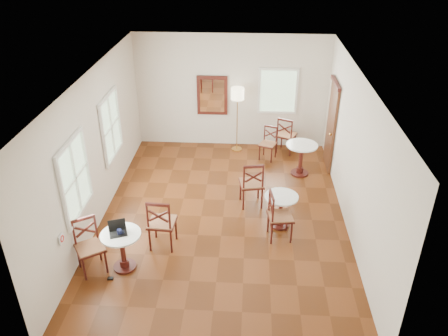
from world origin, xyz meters
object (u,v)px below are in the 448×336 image
chair_near_b (90,246)px  mouse (112,229)px  cafe_table_mid (281,207)px  power_adapter (110,278)px  chair_back_a (286,135)px  chair_mid_a (252,184)px  floor_lamp (237,98)px  cafe_table_near (122,247)px  water_glass (125,227)px  chair_back_b (268,143)px  chair_near_a (162,223)px  laptop (118,230)px  chair_mid_b (279,216)px  cafe_table_back (301,156)px  navy_mug (120,232)px

chair_near_b → mouse: (0.37, 0.19, 0.25)m
cafe_table_mid → power_adapter: bearing=-149.6°
cafe_table_mid → chair_back_a: chair_back_a is taller
power_adapter → chair_mid_a: bearing=45.9°
floor_lamp → chair_near_b: bearing=-115.9°
cafe_table_near → water_glass: 0.36m
chair_back_a → chair_back_b: bearing=62.9°
cafe_table_near → chair_back_b: size_ratio=0.86×
chair_mid_a → cafe_table_near: bearing=33.6°
floor_lamp → cafe_table_near: bearing=-110.8°
chair_near_a → chair_back_b: 4.23m
chair_near_a → laptop: size_ratio=2.95×
chair_mid_b → floor_lamp: bearing=5.1°
cafe_table_mid → water_glass: (-2.76, -1.29, 0.35)m
cafe_table_back → chair_back_a: chair_back_a is taller
chair_near_b → power_adapter: 0.66m
cafe_table_mid → laptop: (-2.86, -1.39, 0.36)m
chair_back_a → navy_mug: (-3.12, -4.74, 0.29)m
navy_mug → water_glass: bearing=71.5°
water_glass → power_adapter: size_ratio=0.98×
cafe_table_mid → chair_mid_a: size_ratio=0.66×
chair_back_a → navy_mug: bearing=80.0°
laptop → navy_mug: size_ratio=2.95×
cafe_table_back → water_glass: bearing=-134.2°
laptop → power_adapter: (-0.12, -0.36, -0.77)m
cafe_table_mid → water_glass: size_ratio=7.34×
chair_back_b → navy_mug: chair_back_b is taller
chair_back_a → floor_lamp: size_ratio=0.58×
chair_near_b → laptop: chair_near_b is taller
water_glass → chair_mid_b: bearing=18.4°
power_adapter → mouse: bearing=91.5°
cafe_table_near → chair_mid_a: chair_mid_a is taller
chair_near_a → water_glass: (-0.53, -0.50, 0.25)m
chair_near_a → chair_near_b: (-1.13, -0.71, -0.03)m
laptop → chair_back_b: bearing=36.9°
cafe_table_near → navy_mug: 0.33m
cafe_table_mid → chair_near_b: (-3.36, -1.50, 0.06)m
chair_near_a → chair_mid_a: chair_near_a is taller
cafe_table_back → chair_mid_a: (-1.17, -1.42, 0.04)m
chair_mid_a → mouse: bearing=29.7°
cafe_table_near → chair_near_b: size_ratio=0.74×
cafe_table_back → power_adapter: cafe_table_back is taller
chair_near_b → chair_mid_a: 3.56m
cafe_table_mid → navy_mug: bearing=-153.0°
laptop → navy_mug: laptop is taller
power_adapter → chair_back_a: bearing=57.0°
chair_back_a → power_adapter: size_ratio=10.21×
chair_back_a → mouse: 5.67m
chair_near_b → cafe_table_mid: bearing=-9.4°
chair_back_b → chair_mid_b: bearing=-66.6°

